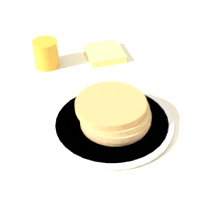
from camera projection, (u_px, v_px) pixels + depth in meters
ground_plane at (104, 124)px, 0.87m from camera, size 4.00×4.00×0.00m
plate at (112, 123)px, 0.86m from camera, size 0.28×0.28×0.01m
pancake_stack at (114, 112)px, 0.84m from camera, size 0.17×0.17×0.06m
juice_glass at (46, 54)px, 1.04m from camera, size 0.07×0.07×0.08m
napkin at (104, 53)px, 1.09m from camera, size 0.11×0.10×0.02m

